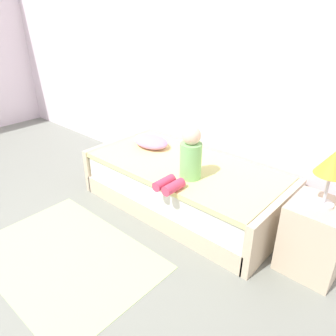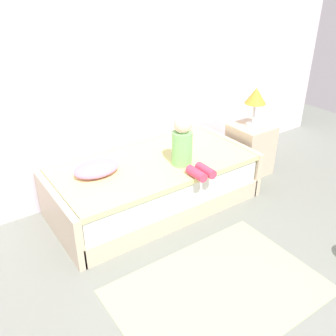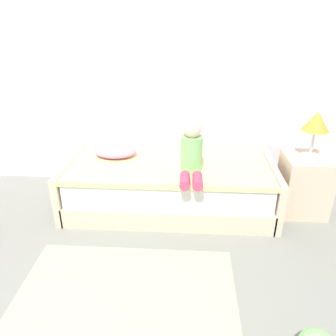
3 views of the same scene
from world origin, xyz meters
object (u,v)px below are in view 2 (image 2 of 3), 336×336
object	(u,v)px
table_lamp	(256,98)
pillow	(97,168)
bed	(154,184)
nightstand	(250,149)
child_figure	(185,147)

from	to	relation	value
table_lamp	pillow	bearing A→B (deg)	176.22
bed	nightstand	world-z (taller)	nightstand
table_lamp	pillow	distance (m)	1.96
table_lamp	pillow	size ratio (longest dim) A/B	1.02
bed	pillow	xyz separation A→B (m)	(-0.57, 0.10, 0.32)
nightstand	table_lamp	distance (m)	0.64
child_figure	pillow	world-z (taller)	child_figure
bed	table_lamp	distance (m)	1.52
nightstand	child_figure	bearing A→B (deg)	-169.93
nightstand	table_lamp	xyz separation A→B (m)	(0.00, 0.00, 0.64)
table_lamp	child_figure	world-z (taller)	table_lamp
table_lamp	nightstand	bearing A→B (deg)	180.00
nightstand	table_lamp	bearing A→B (deg)	0.00
nightstand	pillow	xyz separation A→B (m)	(-1.92, 0.13, 0.26)
table_lamp	bed	bearing A→B (deg)	178.86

